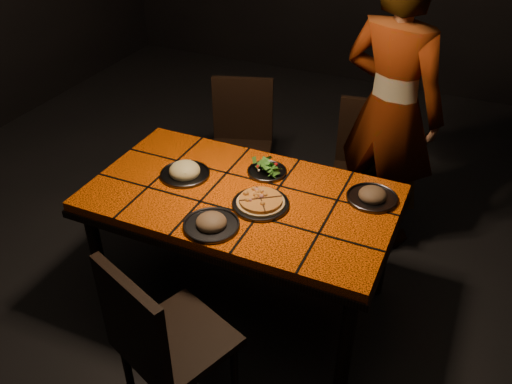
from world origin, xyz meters
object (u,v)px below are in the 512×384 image
at_px(dining_table, 241,206).
at_px(chair_near, 159,339).
at_px(plate_pizza, 261,203).
at_px(plate_pasta, 185,172).
at_px(chair_far_left, 241,137).
at_px(diner, 391,111).
at_px(chair_far_right, 366,162).

relative_size(dining_table, chair_near, 1.69).
relative_size(chair_near, plate_pizza, 2.80).
xyz_separation_m(dining_table, plate_pasta, (-0.36, 0.03, 0.10)).
height_order(dining_table, plate_pasta, plate_pasta).
bearing_deg(chair_far_left, diner, -15.73).
distance_m(dining_table, chair_far_left, 1.02).
height_order(chair_far_right, diner, diner).
bearing_deg(plate_pasta, plate_pizza, -10.06).
relative_size(chair_far_left, diner, 0.51).
relative_size(dining_table, diner, 0.88).
xyz_separation_m(chair_near, plate_pasta, (-0.38, 0.90, 0.22)).
distance_m(plate_pizza, plate_pasta, 0.50).
distance_m(chair_far_right, diner, 0.40).
xyz_separation_m(dining_table, plate_pizza, (0.14, -0.05, 0.10)).
relative_size(chair_far_right, diner, 0.51).
bearing_deg(dining_table, chair_far_left, 115.62).
relative_size(chair_near, chair_far_left, 1.03).
relative_size(chair_far_left, chair_far_right, 1.01).
distance_m(dining_table, chair_far_right, 1.05).
distance_m(chair_near, plate_pasta, 1.00).
relative_size(diner, plate_pasta, 6.66).
relative_size(dining_table, plate_pasta, 5.88).
bearing_deg(dining_table, plate_pizza, -21.54).
distance_m(diner, plate_pizza, 1.10).
bearing_deg(plate_pizza, chair_far_right, 72.65).
bearing_deg(chair_far_right, dining_table, -125.03).
distance_m(chair_far_left, plate_pasta, 0.91).
bearing_deg(chair_near, chair_far_right, -82.05).
xyz_separation_m(chair_near, chair_far_right, (0.43, 1.81, -0.02)).
xyz_separation_m(plate_pizza, plate_pasta, (-0.50, 0.09, 0.01)).
distance_m(chair_near, plate_pizza, 0.84).
height_order(chair_far_right, plate_pasta, chair_far_right).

